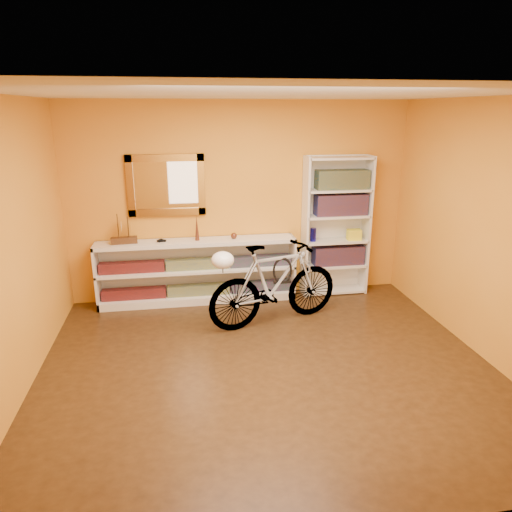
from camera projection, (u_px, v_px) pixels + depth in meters
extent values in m
cube|color=black|center=(267.00, 367.00, 4.72)|extent=(4.50, 4.00, 0.01)
cube|color=silver|center=(270.00, 93.00, 3.94)|extent=(4.50, 4.00, 0.01)
cube|color=orange|center=(240.00, 202.00, 6.21)|extent=(4.50, 0.01, 2.60)
cube|color=orange|center=(8.00, 254.00, 3.97)|extent=(0.01, 4.00, 2.60)
cube|color=orange|center=(490.00, 232.00, 4.68)|extent=(0.01, 4.00, 2.60)
cube|color=brown|center=(166.00, 185.00, 5.95)|extent=(0.98, 0.06, 0.78)
cube|color=silver|center=(304.00, 273.00, 6.65)|extent=(0.09, 0.02, 0.09)
cube|color=black|center=(199.00, 290.00, 6.26)|extent=(2.50, 0.13, 0.14)
cube|color=navy|center=(198.00, 264.00, 6.15)|extent=(2.50, 0.13, 0.14)
imported|color=black|center=(162.00, 242.00, 6.01)|extent=(0.00, 0.00, 0.00)
cone|color=brown|center=(197.00, 228.00, 6.03)|extent=(0.06, 0.06, 0.33)
sphere|color=brown|center=(234.00, 236.00, 6.14)|extent=(0.08, 0.08, 0.08)
cube|color=maroon|center=(338.00, 255.00, 6.49)|extent=(0.70, 0.22, 0.26)
cube|color=maroon|center=(341.00, 204.00, 6.28)|extent=(0.70, 0.22, 0.28)
cube|color=#174051|center=(342.00, 179.00, 6.18)|extent=(0.70, 0.22, 0.25)
cylinder|color=#181596|center=(313.00, 235.00, 6.32)|extent=(0.08, 0.08, 0.18)
cube|color=maroon|center=(323.00, 182.00, 6.18)|extent=(0.19, 0.19, 0.19)
cube|color=yellow|center=(354.00, 235.00, 6.40)|extent=(0.20, 0.14, 0.14)
imported|color=silver|center=(275.00, 284.00, 5.54)|extent=(0.89, 1.76, 1.00)
ellipsoid|color=white|center=(223.00, 260.00, 5.16)|extent=(0.26, 0.24, 0.19)
torus|color=black|center=(282.00, 270.00, 5.54)|extent=(0.24, 0.03, 0.24)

